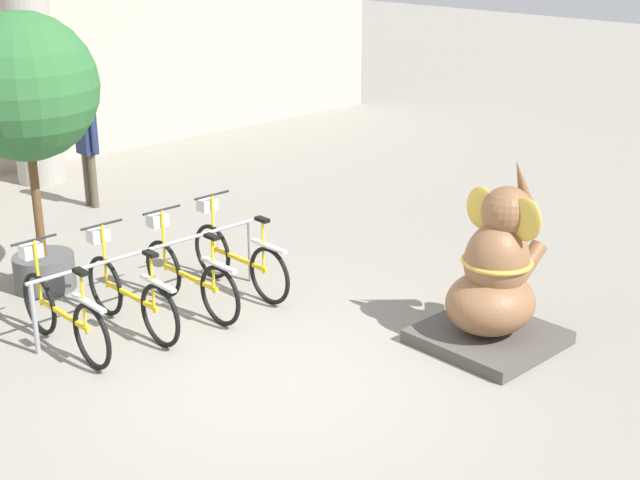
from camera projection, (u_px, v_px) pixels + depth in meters
ground_plane at (270, 378)px, 8.32m from camera, size 60.00×60.00×0.00m
column_right at (25, 16)px, 13.65m from camera, size 0.95×0.95×5.16m
bike_rack at (151, 264)px, 9.46m from camera, size 2.80×0.05×0.77m
bicycle_0 at (62, 311)px, 8.75m from camera, size 0.48×1.70×1.05m
bicycle_1 at (129, 292)px, 9.19m from camera, size 0.48×1.70×1.05m
bicycle_2 at (188, 274)px, 9.65m from camera, size 0.48×1.70×1.05m
bicycle_3 at (237, 256)px, 10.17m from camera, size 0.48×1.70×1.05m
elephant_statue at (495, 283)px, 8.81m from camera, size 1.25×1.25×1.89m
person_pedestrian at (87, 142)px, 12.94m from camera, size 0.22×0.47×1.64m
potted_tree at (25, 96)px, 9.56m from camera, size 1.61×1.61×3.15m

